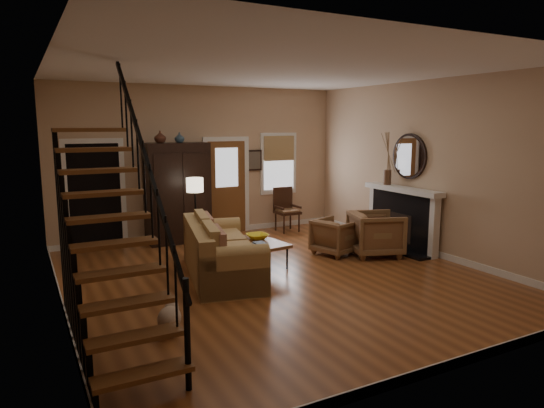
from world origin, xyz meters
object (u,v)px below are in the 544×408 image
sofa (222,250)px  coffee_table (259,253)px  armchair_left (376,234)px  side_chair (287,210)px  floor_lamp (196,214)px  armoire (177,193)px  armchair_right (336,236)px

sofa → coffee_table: (0.82, 0.31, -0.22)m
coffee_table → armchair_left: armchair_left is taller
coffee_table → side_chair: bearing=50.0°
floor_lamp → coffee_table: bearing=-66.8°
armoire → coffee_table: (0.74, -2.36, -0.83)m
coffee_table → armchair_right: 1.65m
coffee_table → floor_lamp: bearing=113.2°
armchair_left → armchair_right: armchair_left is taller
armoire → side_chair: (2.55, -0.20, -0.54)m
floor_lamp → armchair_right: bearing=-33.7°
armoire → armchair_left: armoire is taller
armoire → armchair_left: (3.00, -2.81, -0.63)m
armoire → armchair_right: (2.38, -2.38, -0.71)m
sofa → armchair_right: 2.48m
sofa → side_chair: (2.64, 2.47, 0.07)m
sofa → side_chair: side_chair is taller
sofa → armchair_left: (3.09, -0.14, -0.02)m
sofa → armoire: bearing=100.5°
armoire → side_chair: armoire is taller
armoire → armchair_right: bearing=-45.1°
coffee_table → armchair_left: size_ratio=1.24×
floor_lamp → side_chair: bearing=15.1°
armoire → floor_lamp: 0.93m
side_chair → armoire: bearing=175.5°
armoire → floor_lamp: size_ratio=1.45×
side_chair → armchair_right: bearing=-94.5°
armoire → armchair_left: bearing=-43.1°
sofa → armchair_left: sofa is taller
sofa → floor_lamp: floor_lamp is taller
coffee_table → floor_lamp: (-0.64, 1.50, 0.51)m
armchair_right → floor_lamp: bearing=39.3°
armchair_left → side_chair: bearing=29.3°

